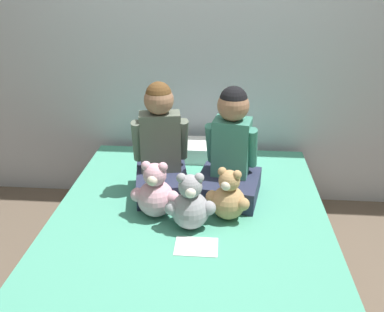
{
  "coord_description": "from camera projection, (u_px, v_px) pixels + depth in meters",
  "views": [
    {
      "loc": [
        0.16,
        -1.79,
        1.68
      ],
      "look_at": [
        0.0,
        0.25,
        0.71
      ],
      "focal_mm": 38.0,
      "sensor_mm": 36.0,
      "label": 1
    }
  ],
  "objects": [
    {
      "name": "ground_plane",
      "position": [
        189.0,
        287.0,
        2.34
      ],
      "size": [
        14.0,
        14.0,
        0.0
      ],
      "primitive_type": "plane",
      "color": "brown"
    },
    {
      "name": "wall_behind_bed",
      "position": [
        202.0,
        34.0,
        2.77
      ],
      "size": [
        8.0,
        0.06,
        2.5
      ],
      "color": "silver",
      "rests_on": "ground_plane"
    },
    {
      "name": "bed",
      "position": [
        188.0,
        257.0,
        2.25
      ],
      "size": [
        1.53,
        1.98,
        0.43
      ],
      "color": "brown",
      "rests_on": "ground_plane"
    },
    {
      "name": "child_on_left",
      "position": [
        161.0,
        151.0,
        2.35
      ],
      "size": [
        0.36,
        0.41,
        0.67
      ],
      "rotation": [
        0.0,
        0.0,
        0.18
      ],
      "color": "#282D47",
      "rests_on": "bed"
    },
    {
      "name": "child_on_right",
      "position": [
        230.0,
        154.0,
        2.33
      ],
      "size": [
        0.41,
        0.42,
        0.66
      ],
      "rotation": [
        0.0,
        0.0,
        -0.19
      ],
      "color": "#282D47",
      "rests_on": "bed"
    },
    {
      "name": "teddy_bear_held_by_left_child",
      "position": [
        155.0,
        193.0,
        2.18
      ],
      "size": [
        0.27,
        0.2,
        0.32
      ],
      "rotation": [
        0.0,
        0.0,
        -0.08
      ],
      "color": "#DBA3B2",
      "rests_on": "bed"
    },
    {
      "name": "teddy_bear_held_by_right_child",
      "position": [
        228.0,
        198.0,
        2.16
      ],
      "size": [
        0.23,
        0.18,
        0.29
      ],
      "rotation": [
        0.0,
        0.0,
        -0.37
      ],
      "color": "tan",
      "rests_on": "bed"
    },
    {
      "name": "teddy_bear_between_children",
      "position": [
        190.0,
        205.0,
        2.08
      ],
      "size": [
        0.26,
        0.2,
        0.31
      ],
      "rotation": [
        0.0,
        0.0,
        0.11
      ],
      "color": "#939399",
      "rests_on": "bed"
    },
    {
      "name": "pillow_at_headboard",
      "position": [
        198.0,
        150.0,
        2.88
      ],
      "size": [
        0.52,
        0.26,
        0.11
      ],
      "color": "white",
      "rests_on": "bed"
    },
    {
      "name": "sign_card",
      "position": [
        196.0,
        247.0,
        1.98
      ],
      "size": [
        0.21,
        0.15,
        0.0
      ],
      "color": "white",
      "rests_on": "bed"
    }
  ]
}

